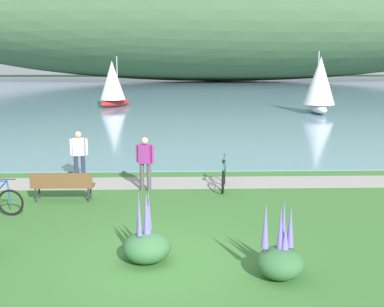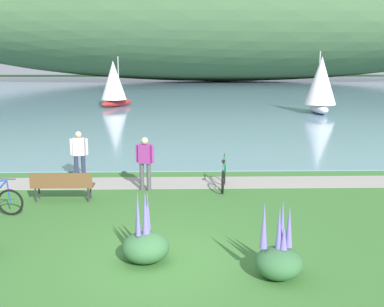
{
  "view_description": "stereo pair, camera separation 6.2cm",
  "coord_description": "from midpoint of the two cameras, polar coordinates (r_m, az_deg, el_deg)",
  "views": [
    {
      "loc": [
        0.37,
        -9.25,
        4.2
      ],
      "look_at": [
        0.81,
        6.26,
        1.0
      ],
      "focal_mm": 44.51,
      "sensor_mm": 36.0,
      "label": 1
    },
    {
      "loc": [
        0.43,
        -9.25,
        4.2
      ],
      "look_at": [
        0.81,
        6.26,
        1.0
      ],
      "focal_mm": 44.51,
      "sensor_mm": 36.0,
      "label": 2
    }
  ],
  "objects": [
    {
      "name": "park_bench_near_camera",
      "position": [
        14.42,
        -15.39,
        -3.55
      ],
      "size": [
        1.8,
        0.49,
        0.88
      ],
      "color": "brown",
      "rests_on": "ground"
    },
    {
      "name": "sailboat_nearest_to_shore",
      "position": [
        36.12,
        14.99,
        8.01
      ],
      "size": [
        2.34,
        3.85,
        4.49
      ],
      "color": "white",
      "rests_on": "bay_water"
    },
    {
      "name": "echium_bush_mid_cluster",
      "position": [
        10.05,
        -5.62,
        -10.73
      ],
      "size": [
        1.0,
        1.0,
        1.49
      ],
      "color": "#386B3D",
      "rests_on": "ground"
    },
    {
      "name": "sailboat_mid_bay",
      "position": [
        40.0,
        -9.52,
        8.29
      ],
      "size": [
        3.06,
        3.42,
        4.11
      ],
      "color": "#B22323",
      "rests_on": "bay_water"
    },
    {
      "name": "shoreline_path",
      "position": [
        16.04,
        -2.99,
        -3.52
      ],
      "size": [
        60.0,
        1.5,
        0.01
      ],
      "primitive_type": "cube",
      "color": "#A39E93",
      "rests_on": "ground"
    },
    {
      "name": "bicycle_beside_path",
      "position": [
        15.29,
        3.7,
        -2.77
      ],
      "size": [
        0.29,
        1.76,
        1.01
      ],
      "color": "black",
      "rests_on": "ground"
    },
    {
      "name": "bay_water",
      "position": [
        57.17,
        -2.03,
        7.44
      ],
      "size": [
        180.0,
        80.0,
        0.04
      ],
      "primitive_type": "cube",
      "color": "#6B8EA8",
      "rests_on": "ground"
    },
    {
      "name": "echium_bush_beside_closest",
      "position": [
        9.46,
        10.33,
        -12.23
      ],
      "size": [
        0.92,
        0.92,
        1.55
      ],
      "color": "#386B3D",
      "rests_on": "ground"
    },
    {
      "name": "ground_plane",
      "position": [
        10.17,
        -3.82,
        -12.76
      ],
      "size": [
        200.0,
        200.0,
        0.0
      ],
      "primitive_type": "plane",
      "color": "#3D7533"
    },
    {
      "name": "person_at_shoreline",
      "position": [
        16.55,
        -13.49,
        0.1
      ],
      "size": [
        0.61,
        0.24,
        1.71
      ],
      "color": "#282D47",
      "rests_on": "ground"
    },
    {
      "name": "person_on_the_grass",
      "position": [
        15.0,
        -5.75,
        -0.81
      ],
      "size": [
        0.58,
        0.33,
        1.71
      ],
      "color": "#4C4C51",
      "rests_on": "ground"
    },
    {
      "name": "distant_hillside",
      "position": [
        80.91,
        3.46,
        15.92
      ],
      "size": [
        105.13,
        28.0,
        20.45
      ],
      "primitive_type": "ellipsoid",
      "color": "#42663D",
      "rests_on": "bay_water"
    }
  ]
}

